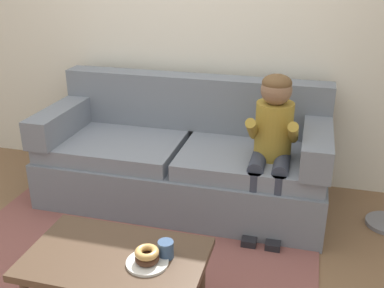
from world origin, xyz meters
name	(u,v)px	position (x,y,z in m)	size (l,w,h in m)	color
ground	(132,257)	(0.00, 0.00, 0.00)	(10.00, 10.00, 0.00)	brown
wall_back	(188,12)	(0.00, 1.40, 1.40)	(8.00, 0.10, 2.80)	silver
area_rug	(116,280)	(0.00, -0.25, 0.01)	(2.37, 1.77, 0.01)	brown
couch	(184,159)	(0.12, 0.85, 0.34)	(2.17, 0.90, 0.94)	slate
coffee_table	(116,263)	(0.15, -0.54, 0.38)	(0.91, 0.56, 0.42)	#4C3828
person_child	(272,138)	(0.81, 0.64, 0.67)	(0.34, 0.58, 1.10)	olive
plate	(147,263)	(0.33, -0.56, 0.43)	(0.21, 0.21, 0.01)	white
donut	(147,258)	(0.33, -0.56, 0.46)	(0.12, 0.12, 0.04)	#422619
donut_second	(147,252)	(0.33, -0.56, 0.49)	(0.12, 0.12, 0.04)	tan
mug	(166,249)	(0.40, -0.48, 0.47)	(0.08, 0.08, 0.09)	#334C72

